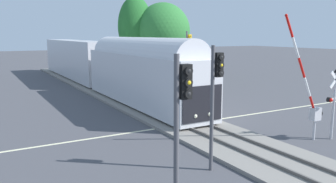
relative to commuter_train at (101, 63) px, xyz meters
name	(u,v)px	position (x,y,z in m)	size (l,w,h in m)	color
ground_plane	(185,124)	(0.00, -16.19, -2.79)	(220.00, 220.00, 0.00)	#47474C
road_centre_stripe	(185,124)	(0.00, -16.19, -2.78)	(44.00, 0.20, 0.01)	beige
railway_track	(185,123)	(0.00, -16.19, -2.69)	(4.40, 80.00, 0.32)	gray
commuter_train	(101,63)	(0.00, 0.00, 0.00)	(3.04, 39.08, 5.16)	silver
crossing_gate_near	(312,102)	(4.08, -22.39, -0.66)	(3.26, 0.40, 6.69)	#B7B7BC
crossing_signal_mast	(335,97)	(5.35, -22.83, -0.40)	(1.36, 0.44, 3.91)	#B2B2B7
traffic_signal_median	(215,88)	(-2.92, -23.08, 0.76)	(0.53, 0.38, 5.29)	#4C4C51
traffic_signal_far_side	(188,53)	(5.75, -7.56, 1.22)	(0.53, 0.38, 5.99)	#4C4C51
traffic_signal_near_left	(181,114)	(-6.46, -26.12, 0.70)	(0.53, 0.38, 5.19)	#4C4C51
oak_far_right	(163,31)	(10.15, 5.24, 3.31)	(6.95, 6.95, 9.72)	#4C3828
elm_centre_background	(135,27)	(7.13, 7.22, 3.86)	(4.49, 4.49, 10.53)	#4C3828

